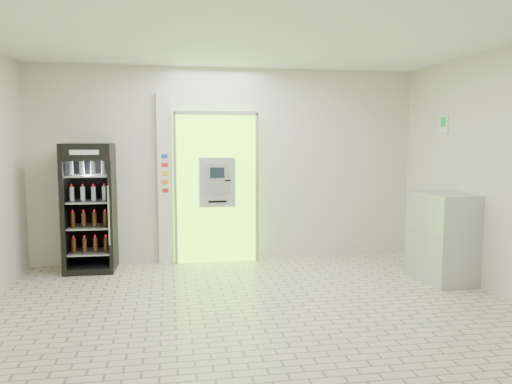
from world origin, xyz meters
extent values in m
plane|color=beige|center=(0.00, 0.00, 0.00)|extent=(6.00, 6.00, 0.00)
plane|color=beige|center=(0.00, 2.50, 1.50)|extent=(6.00, 0.00, 6.00)
plane|color=beige|center=(0.00, -2.50, 1.50)|extent=(6.00, 0.00, 6.00)
plane|color=beige|center=(3.00, 0.00, 1.50)|extent=(0.00, 5.00, 5.00)
plane|color=white|center=(0.00, 0.00, 3.00)|extent=(6.00, 6.00, 0.00)
cube|color=#7FF516|center=(-0.20, 2.43, 1.15)|extent=(1.20, 0.12, 2.30)
cube|color=gray|center=(-0.20, 2.36, 2.30)|extent=(1.28, 0.04, 0.06)
cube|color=gray|center=(-0.83, 2.36, 1.15)|extent=(0.04, 0.04, 2.30)
cube|color=gray|center=(0.43, 2.36, 1.15)|extent=(0.04, 0.04, 2.30)
cube|color=black|center=(-0.10, 2.38, 0.50)|extent=(0.62, 0.01, 0.67)
cube|color=black|center=(-0.54, 2.38, 1.98)|extent=(0.22, 0.01, 0.18)
cube|color=#ADB0B5|center=(-0.20, 2.32, 1.25)|extent=(0.55, 0.12, 0.75)
cube|color=black|center=(-0.20, 2.25, 1.40)|extent=(0.22, 0.01, 0.16)
cube|color=gray|center=(-0.20, 2.25, 1.12)|extent=(0.16, 0.01, 0.12)
cube|color=black|center=(-0.04, 2.25, 1.28)|extent=(0.09, 0.01, 0.02)
cube|color=black|center=(-0.20, 2.25, 0.96)|extent=(0.28, 0.01, 0.03)
cube|color=silver|center=(-0.98, 2.45, 1.30)|extent=(0.22, 0.10, 2.60)
cube|color=#193FB2|center=(-0.98, 2.40, 1.65)|extent=(0.09, 0.01, 0.06)
cube|color=red|center=(-0.98, 2.40, 1.52)|extent=(0.09, 0.01, 0.06)
cube|color=yellow|center=(-0.98, 2.40, 1.39)|extent=(0.09, 0.01, 0.06)
cube|color=orange|center=(-0.98, 2.40, 1.26)|extent=(0.09, 0.01, 0.06)
cube|color=red|center=(-0.98, 2.40, 1.13)|extent=(0.09, 0.01, 0.06)
cube|color=black|center=(-2.05, 2.18, 0.92)|extent=(0.71, 0.65, 1.84)
cube|color=black|center=(-2.05, 2.47, 0.92)|extent=(0.69, 0.06, 1.84)
cube|color=#AC090D|center=(-2.05, 1.87, 1.72)|extent=(0.68, 0.02, 0.22)
cube|color=white|center=(-2.05, 1.86, 1.72)|extent=(0.39, 0.01, 0.06)
cube|color=black|center=(-2.05, 2.18, 0.05)|extent=(0.71, 0.65, 0.09)
cylinder|color=gray|center=(-1.75, 1.84, 0.85)|extent=(0.02, 0.02, 0.83)
cube|color=gray|center=(-2.05, 2.18, 0.28)|extent=(0.59, 0.55, 0.02)
cube|color=gray|center=(-2.05, 2.18, 0.65)|extent=(0.59, 0.55, 0.02)
cube|color=gray|center=(-2.05, 2.18, 1.01)|extent=(0.59, 0.55, 0.02)
cube|color=gray|center=(-2.05, 2.18, 1.38)|extent=(0.59, 0.55, 0.02)
cube|color=#ADB0B5|center=(2.69, 0.82, 0.59)|extent=(0.65, 0.93, 1.19)
cube|color=gray|center=(2.39, 0.82, 0.65)|extent=(0.06, 0.87, 0.01)
cube|color=white|center=(2.99, 1.40, 2.12)|extent=(0.02, 0.22, 0.26)
cube|color=#0C8922|center=(2.98, 1.40, 2.15)|extent=(0.00, 0.14, 0.14)
camera|label=1|loc=(-0.92, -5.25, 1.90)|focal=35.00mm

